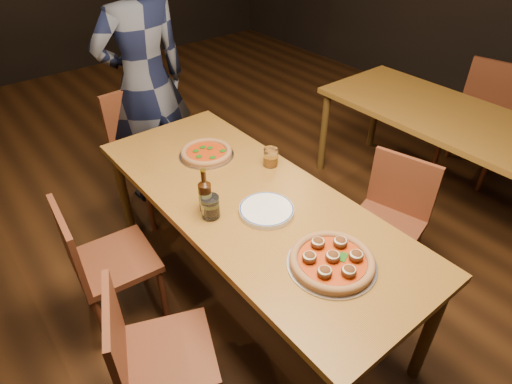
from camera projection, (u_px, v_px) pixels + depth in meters
ground at (251, 294)px, 2.66m from camera, size 9.00×9.00×0.00m
table_main at (250, 209)px, 2.25m from camera, size 0.80×2.00×0.75m
table_right at (460, 128)px, 2.98m from camera, size 0.80×2.00×0.75m
chair_main_nw at (168, 354)px, 1.85m from camera, size 0.51×0.51×0.84m
chair_main_sw at (115, 260)px, 2.30m from camera, size 0.44×0.44×0.86m
chair_main_e at (385, 226)px, 2.53m from camera, size 0.48×0.48×0.85m
chair_end at (154, 154)px, 3.08m from camera, size 0.48×0.48×0.96m
chair_nbr_right at (478, 123)px, 3.47m from camera, size 0.53×0.53×0.97m
pizza_meatball at (332, 260)px, 1.82m from camera, size 0.39×0.39×0.07m
pizza_margherita at (206, 153)px, 2.54m from camera, size 0.33×0.33×0.04m
plate_stack at (267, 210)px, 2.11m from camera, size 0.27×0.27×0.03m
beer_bottle at (205, 196)px, 2.09m from camera, size 0.07×0.07×0.23m
water_glass at (210, 207)px, 2.06m from camera, size 0.09×0.09×0.11m
amber_glass at (271, 157)px, 2.44m from camera, size 0.08×0.08×0.10m
diner at (145, 83)px, 3.00m from camera, size 0.67×0.44×1.85m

